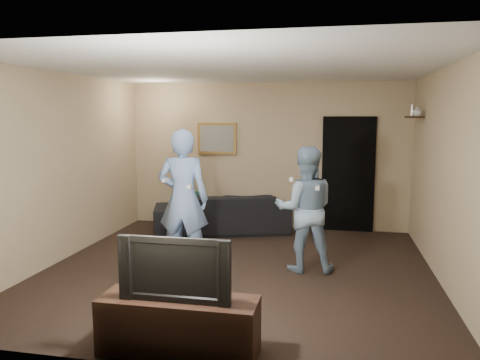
% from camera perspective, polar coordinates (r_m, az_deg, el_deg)
% --- Properties ---
extents(ground, '(5.00, 5.00, 0.00)m').
position_cam_1_polar(ground, '(6.26, -0.28, -10.86)').
color(ground, black).
rests_on(ground, ground).
extents(ceiling, '(5.00, 5.00, 0.04)m').
position_cam_1_polar(ceiling, '(5.97, -0.30, 13.53)').
color(ceiling, silver).
rests_on(ceiling, wall_back).
extents(wall_back, '(5.00, 0.04, 2.60)m').
position_cam_1_polar(wall_back, '(8.43, 3.19, 2.98)').
color(wall_back, tan).
rests_on(wall_back, ground).
extents(wall_front, '(5.00, 0.04, 2.60)m').
position_cam_1_polar(wall_front, '(3.59, -8.47, -3.55)').
color(wall_front, tan).
rests_on(wall_front, ground).
extents(wall_left, '(0.04, 5.00, 2.60)m').
position_cam_1_polar(wall_left, '(6.93, -20.98, 1.45)').
color(wall_left, tan).
rests_on(wall_left, ground).
extents(wall_right, '(0.04, 5.00, 2.60)m').
position_cam_1_polar(wall_right, '(5.99, 23.81, 0.39)').
color(wall_right, tan).
rests_on(wall_right, ground).
extents(sofa, '(2.47, 1.57, 0.67)m').
position_cam_1_polar(sofa, '(8.16, -2.21, -4.00)').
color(sofa, black).
rests_on(sofa, ground).
extents(throw_pillow, '(0.45, 0.22, 0.43)m').
position_cam_1_polar(throw_pillow, '(8.28, -5.99, -2.86)').
color(throw_pillow, '#16443C').
rests_on(throw_pillow, sofa).
extents(painting_frame, '(0.72, 0.05, 0.57)m').
position_cam_1_polar(painting_frame, '(8.56, -2.82, 5.07)').
color(painting_frame, olive).
rests_on(painting_frame, wall_back).
extents(painting_canvas, '(0.62, 0.01, 0.47)m').
position_cam_1_polar(painting_canvas, '(8.53, -2.86, 5.06)').
color(painting_canvas, slate).
rests_on(painting_canvas, painting_frame).
extents(doorway, '(0.90, 0.06, 2.00)m').
position_cam_1_polar(doorway, '(8.34, 13.04, 0.68)').
color(doorway, black).
rests_on(doorway, ground).
extents(light_switch, '(0.08, 0.02, 0.12)m').
position_cam_1_polar(light_switch, '(8.32, 8.97, 2.84)').
color(light_switch, silver).
rests_on(light_switch, wall_back).
extents(wall_shelf, '(0.20, 0.60, 0.03)m').
position_cam_1_polar(wall_shelf, '(7.70, 20.46, 7.20)').
color(wall_shelf, black).
rests_on(wall_shelf, wall_right).
extents(shelf_vase, '(0.17, 0.17, 0.15)m').
position_cam_1_polar(shelf_vase, '(7.44, 20.81, 7.88)').
color(shelf_vase, silver).
rests_on(shelf_vase, wall_shelf).
extents(shelf_figurine, '(0.06, 0.06, 0.18)m').
position_cam_1_polar(shelf_figurine, '(7.90, 20.27, 7.98)').
color(shelf_figurine, silver).
rests_on(shelf_figurine, wall_shelf).
extents(tv_console, '(1.34, 0.44, 0.48)m').
position_cam_1_polar(tv_console, '(4.17, -7.47, -17.15)').
color(tv_console, black).
rests_on(tv_console, ground).
extents(television, '(0.95, 0.13, 0.55)m').
position_cam_1_polar(television, '(3.98, -7.60, -10.43)').
color(television, black).
rests_on(television, tv_console).
extents(wii_player_left, '(0.69, 0.52, 1.84)m').
position_cam_1_polar(wii_player_left, '(6.20, -6.93, -2.30)').
color(wii_player_left, '#7A9AD3').
rests_on(wii_player_left, ground).
extents(wii_player_right, '(0.86, 0.71, 1.62)m').
position_cam_1_polar(wii_player_right, '(6.11, 7.93, -3.54)').
color(wii_player_right, '#7B97B3').
rests_on(wii_player_right, ground).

